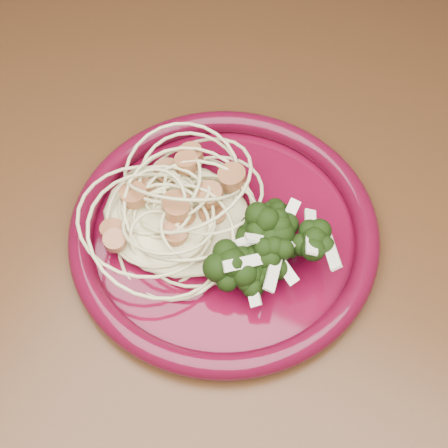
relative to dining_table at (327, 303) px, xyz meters
name	(u,v)px	position (x,y,z in m)	size (l,w,h in m)	color
dining_table	(327,303)	(0.00, 0.00, 0.00)	(1.20, 0.80, 0.75)	#472814
dinner_plate	(224,230)	(-0.10, -0.03, 0.11)	(0.31, 0.31, 0.02)	#50061B
spaghetti_pile	(177,211)	(-0.14, -0.03, 0.12)	(0.13, 0.12, 0.03)	beige
scallop_cluster	(174,188)	(-0.14, -0.03, 0.15)	(0.12, 0.12, 0.04)	#A66A40
broccoli_pile	(284,233)	(-0.05, -0.02, 0.13)	(0.08, 0.13, 0.05)	black
onion_garnish	(287,214)	(-0.05, -0.02, 0.16)	(0.06, 0.09, 0.05)	#EBE9C7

